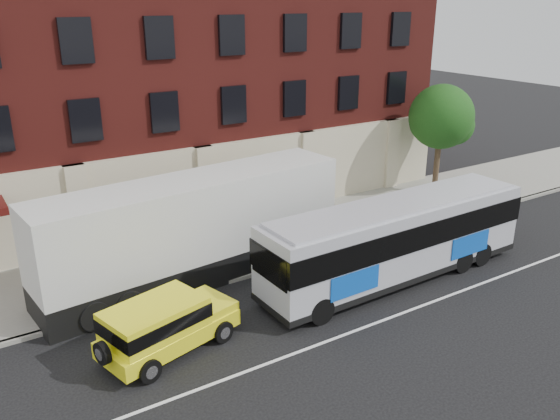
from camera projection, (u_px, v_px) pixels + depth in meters
ground at (359, 340)px, 19.14m from camera, size 120.00×120.00×0.00m
sidewalk at (233, 246)px, 26.25m from camera, size 60.00×6.00×0.15m
kerb at (267, 270)px, 23.87m from camera, size 60.00×0.25×0.15m
lane_line at (350, 333)px, 19.53m from camera, size 60.00×0.12×0.01m
building at (158, 63)px, 29.92m from camera, size 30.00×12.10×15.00m
sign_pole at (48, 292)px, 19.25m from camera, size 0.30×0.20×2.50m
street_tree at (442, 119)px, 31.91m from camera, size 3.60×3.60×6.20m
city_bus at (397, 237)px, 22.73m from camera, size 12.07×2.80×3.29m
yellow_suv at (163, 324)px, 18.13m from camera, size 4.90×2.95×1.82m
shipping_container at (195, 230)px, 22.68m from camera, size 12.89×3.86×4.23m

